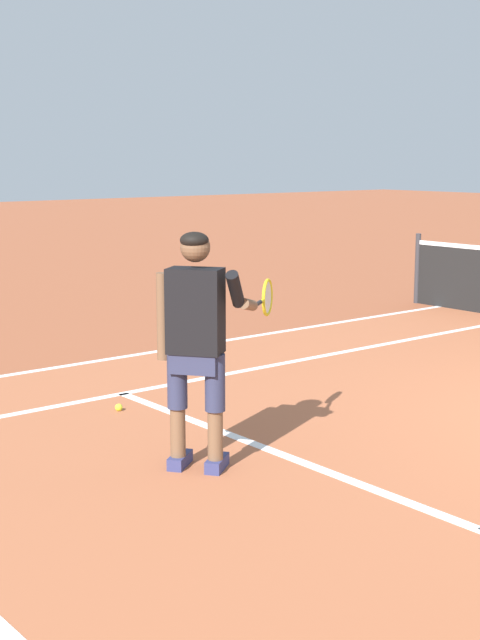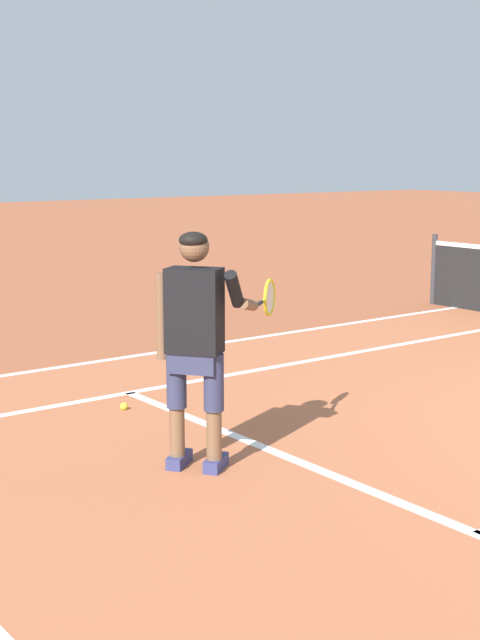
{
  "view_description": "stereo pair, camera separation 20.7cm",
  "coord_description": "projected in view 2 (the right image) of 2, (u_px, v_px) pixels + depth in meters",
  "views": [
    {
      "loc": [
        3.05,
        -7.55,
        2.22
      ],
      "look_at": [
        -1.97,
        -3.5,
        1.05
      ],
      "focal_mm": 50.68,
      "sensor_mm": 36.0,
      "label": 1
    },
    {
      "loc": [
        3.18,
        -7.38,
        2.22
      ],
      "look_at": [
        -1.97,
        -3.5,
        1.05
      ],
      "focal_mm": 50.68,
      "sensor_mm": 36.0,
      "label": 2
    }
  ],
  "objects": [
    {
      "name": "tennis_player",
      "position": [
        197.0,
        334.0,
        6.35
      ],
      "size": [
        0.62,
        1.21,
        1.71
      ],
      "color": "navy",
      "rests_on": "ground"
    },
    {
      "name": "line_service",
      "position": [
        479.0,
        534.0,
        5.37
      ],
      "size": [
        8.23,
        0.1,
        0.01
      ],
      "primitive_type": "cube",
      "color": "white",
      "rests_on": "ground"
    },
    {
      "name": "tennis_ball_near_feet",
      "position": [
        124.0,
        406.0,
        8.02
      ],
      "size": [
        0.07,
        0.07,
        0.07
      ],
      "primitive_type": "sphere",
      "color": "#CCE02D",
      "rests_on": "ground"
    },
    {
      "name": "line_singles_left",
      "position": [
        278.0,
        366.0,
        9.68
      ],
      "size": [
        0.1,
        9.14,
        0.01
      ],
      "primitive_type": "cube",
      "color": "white",
      "rests_on": "ground"
    },
    {
      "name": "line_doubles_left",
      "position": [
        204.0,
        345.0,
        10.76
      ],
      "size": [
        0.1,
        9.14,
        0.01
      ],
      "primitive_type": "cube",
      "color": "white",
      "rests_on": "ground"
    }
  ]
}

